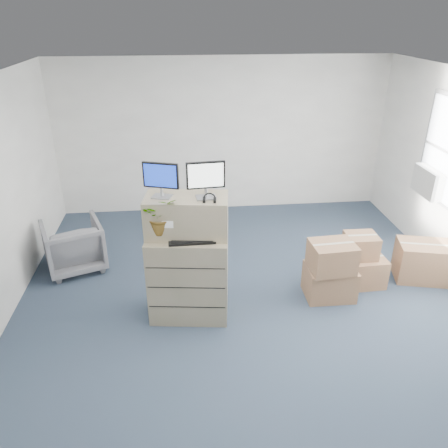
# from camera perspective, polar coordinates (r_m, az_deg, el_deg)

# --- Properties ---
(ground) EXTENTS (7.00, 7.00, 0.00)m
(ground) POSITION_cam_1_polar(r_m,az_deg,el_deg) (5.59, 3.49, -12.39)
(ground) COLOR #253242
(ground) RESTS_ON ground
(wall_back) EXTENTS (6.00, 0.02, 2.80)m
(wall_back) POSITION_cam_1_polar(r_m,az_deg,el_deg) (8.12, -0.19, 11.35)
(wall_back) COLOR silver
(wall_back) RESTS_ON ground
(ac_unit) EXTENTS (0.24, 0.60, 0.40)m
(ac_unit) POSITION_cam_1_polar(r_m,az_deg,el_deg) (7.14, 25.33, 5.00)
(ac_unit) COLOR silver
(ac_unit) RESTS_ON wall_right
(filing_cabinet_lower) EXTENTS (1.01, 0.70, 1.10)m
(filing_cabinet_lower) POSITION_cam_1_polar(r_m,az_deg,el_deg) (5.40, -4.61, -6.75)
(filing_cabinet_lower) COLOR gray
(filing_cabinet_lower) RESTS_ON ground
(filing_cabinet_upper) EXTENTS (1.00, 0.59, 0.47)m
(filing_cabinet_upper) POSITION_cam_1_polar(r_m,az_deg,el_deg) (5.06, -4.87, 1.10)
(filing_cabinet_upper) COLOR gray
(filing_cabinet_upper) RESTS_ON filing_cabinet_lower
(monitor_left) EXTENTS (0.40, 0.22, 0.41)m
(monitor_left) POSITION_cam_1_polar(r_m,az_deg,el_deg) (4.90, -8.26, 5.95)
(monitor_left) COLOR #99999E
(monitor_left) RESTS_ON filing_cabinet_upper
(monitor_right) EXTENTS (0.43, 0.18, 0.43)m
(monitor_right) POSITION_cam_1_polar(r_m,az_deg,el_deg) (4.83, -2.40, 6.03)
(monitor_right) COLOR #99999E
(monitor_right) RESTS_ON filing_cabinet_upper
(headphones) EXTENTS (0.14, 0.03, 0.14)m
(headphones) POSITION_cam_1_polar(r_m,az_deg,el_deg) (4.79, -1.91, 3.31)
(headphones) COLOR black
(headphones) RESTS_ON filing_cabinet_upper
(keyboard) EXTENTS (0.54, 0.23, 0.03)m
(keyboard) POSITION_cam_1_polar(r_m,az_deg,el_deg) (5.00, -4.21, -2.09)
(keyboard) COLOR black
(keyboard) RESTS_ON filing_cabinet_lower
(mouse) EXTENTS (0.11, 0.07, 0.04)m
(mouse) POSITION_cam_1_polar(r_m,az_deg,el_deg) (4.97, -1.77, -2.15)
(mouse) COLOR silver
(mouse) RESTS_ON filing_cabinet_lower
(water_bottle) EXTENTS (0.07, 0.07, 0.24)m
(water_bottle) POSITION_cam_1_polar(r_m,az_deg,el_deg) (5.12, -3.42, 0.05)
(water_bottle) COLOR gray
(water_bottle) RESTS_ON filing_cabinet_lower
(phone_dock) EXTENTS (0.08, 0.07, 0.16)m
(phone_dock) POSITION_cam_1_polar(r_m,az_deg,el_deg) (5.11, -5.18, -0.97)
(phone_dock) COLOR silver
(phone_dock) RESTS_ON filing_cabinet_lower
(external_drive) EXTENTS (0.21, 0.18, 0.06)m
(external_drive) POSITION_cam_1_polar(r_m,az_deg,el_deg) (5.22, -1.12, -0.55)
(external_drive) COLOR black
(external_drive) RESTS_ON filing_cabinet_lower
(tissue_box) EXTENTS (0.28, 0.18, 0.10)m
(tissue_box) POSITION_cam_1_polar(r_m,az_deg,el_deg) (5.11, -1.29, -0.23)
(tissue_box) COLOR #4496E7
(tissue_box) RESTS_ON external_drive
(potted_plant) EXTENTS (0.48, 0.51, 0.43)m
(potted_plant) POSITION_cam_1_polar(r_m,az_deg,el_deg) (4.98, -8.23, 0.58)
(potted_plant) COLOR #94A888
(potted_plant) RESTS_ON filing_cabinet_lower
(office_chair) EXTENTS (1.00, 0.97, 0.82)m
(office_chair) POSITION_cam_1_polar(r_m,az_deg,el_deg) (6.76, -19.08, -2.40)
(office_chair) COLOR slate
(office_chair) RESTS_ON ground
(cardboard_boxes) EXTENTS (2.23, 0.90, 0.82)m
(cardboard_boxes) POSITION_cam_1_polar(r_m,az_deg,el_deg) (6.34, 18.87, -5.15)
(cardboard_boxes) COLOR #8A6142
(cardboard_boxes) RESTS_ON ground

